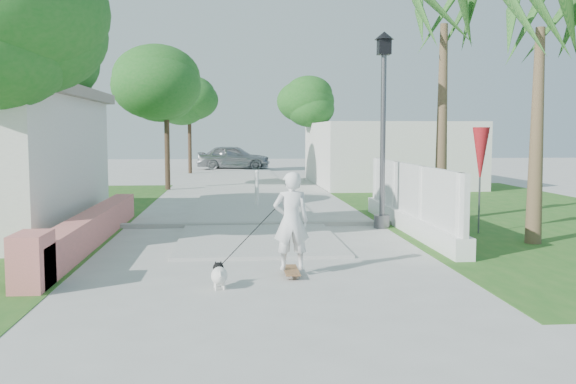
{
  "coord_description": "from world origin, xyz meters",
  "views": [
    {
      "loc": [
        -0.5,
        -8.85,
        2.18
      ],
      "look_at": [
        0.5,
        2.8,
        1.1
      ],
      "focal_mm": 40.0,
      "sensor_mm": 36.0,
      "label": 1
    }
  ],
  "objects": [
    {
      "name": "ground",
      "position": [
        0.0,
        0.0,
        0.0
      ],
      "size": [
        90.0,
        90.0,
        0.0
      ],
      "primitive_type": "plane",
      "color": "#B7B7B2",
      "rests_on": "ground"
    },
    {
      "name": "path_strip",
      "position": [
        0.0,
        20.0,
        0.03
      ],
      "size": [
        3.2,
        36.0,
        0.06
      ],
      "primitive_type": "cube",
      "color": "#B7B7B2",
      "rests_on": "ground"
    },
    {
      "name": "curb",
      "position": [
        0.0,
        6.0,
        0.05
      ],
      "size": [
        6.5,
        0.25,
        0.1
      ],
      "primitive_type": "cube",
      "color": "#999993",
      "rests_on": "ground"
    },
    {
      "name": "grass_right",
      "position": [
        7.0,
        8.0,
        0.01
      ],
      "size": [
        8.0,
        20.0,
        0.01
      ],
      "primitive_type": "cube",
      "color": "#255C1D",
      "rests_on": "ground"
    },
    {
      "name": "pink_wall",
      "position": [
        -3.3,
        3.55,
        0.31
      ],
      "size": [
        0.45,
        8.2,
        0.8
      ],
      "color": "#E07572",
      "rests_on": "ground"
    },
    {
      "name": "lattice_fence",
      "position": [
        3.4,
        5.0,
        0.54
      ],
      "size": [
        0.35,
        7.0,
        1.5
      ],
      "color": "white",
      "rests_on": "ground"
    },
    {
      "name": "building_right",
      "position": [
        6.0,
        18.0,
        1.3
      ],
      "size": [
        6.0,
        8.0,
        2.6
      ],
      "primitive_type": "cube",
      "color": "silver",
      "rests_on": "ground"
    },
    {
      "name": "street_lamp",
      "position": [
        2.9,
        5.5,
        2.43
      ],
      "size": [
        0.44,
        0.44,
        4.44
      ],
      "color": "#59595E",
      "rests_on": "ground"
    },
    {
      "name": "bollard",
      "position": [
        0.2,
        10.0,
        0.58
      ],
      "size": [
        0.14,
        0.14,
        1.09
      ],
      "color": "white",
      "rests_on": "ground"
    },
    {
      "name": "patio_umbrella",
      "position": [
        4.8,
        4.5,
        1.69
      ],
      "size": [
        0.36,
        0.36,
        2.3
      ],
      "color": "#59595E",
      "rests_on": "ground"
    },
    {
      "name": "tree_left_near",
      "position": [
        -4.48,
        2.98,
        3.82
      ],
      "size": [
        3.6,
        3.6,
        5.28
      ],
      "color": "#4C3826",
      "rests_on": "ground"
    },
    {
      "name": "tree_left_mid",
      "position": [
        -5.48,
        8.48,
        3.5
      ],
      "size": [
        3.2,
        3.2,
        4.85
      ],
      "color": "#4C3826",
      "rests_on": "ground"
    },
    {
      "name": "tree_path_left",
      "position": [
        -2.98,
        15.98,
        3.82
      ],
      "size": [
        3.4,
        3.4,
        5.23
      ],
      "color": "#4C3826",
      "rests_on": "ground"
    },
    {
      "name": "tree_path_right",
      "position": [
        3.22,
        19.98,
        3.49
      ],
      "size": [
        3.0,
        3.0,
        4.79
      ],
      "color": "#4C3826",
      "rests_on": "ground"
    },
    {
      "name": "tree_path_far",
      "position": [
        -2.78,
        25.98,
        3.82
      ],
      "size": [
        3.2,
        3.2,
        5.17
      ],
      "color": "#4C3826",
      "rests_on": "ground"
    },
    {
      "name": "palm_far",
      "position": [
        4.6,
        6.5,
        4.48
      ],
      "size": [
        1.8,
        1.8,
        5.3
      ],
      "color": "brown",
      "rests_on": "ground"
    },
    {
      "name": "palm_near",
      "position": [
        5.4,
        3.2,
        3.95
      ],
      "size": [
        1.8,
        1.8,
        4.7
      ],
      "color": "brown",
      "rests_on": "ground"
    },
    {
      "name": "skateboarder",
      "position": [
        0.0,
        0.62,
        0.73
      ],
      "size": [
        1.36,
        0.95,
        1.6
      ],
      "rotation": [
        0.0,
        0.0,
        3.19
      ],
      "color": "#8E5E39",
      "rests_on": "ground"
    },
    {
      "name": "dog",
      "position": [
        -0.7,
        0.06,
        0.2
      ],
      "size": [
        0.27,
        0.53,
        0.36
      ],
      "rotation": [
        0.0,
        0.0,
        0.1
      ],
      "color": "white",
      "rests_on": "ground"
    },
    {
      "name": "parked_car",
      "position": [
        -0.44,
        29.44,
        0.73
      ],
      "size": [
        4.44,
        2.19,
        1.46
      ],
      "primitive_type": "imported",
      "rotation": [
        0.0,
        0.0,
        1.46
      ],
      "color": "#AAACB2",
      "rests_on": "ground"
    }
  ]
}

